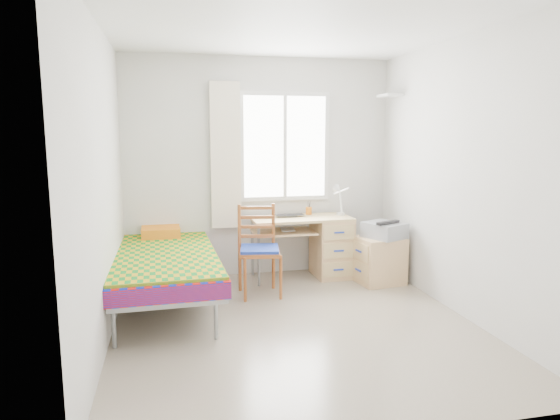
# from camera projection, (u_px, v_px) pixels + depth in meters

# --- Properties ---
(floor) EXTENTS (3.50, 3.50, 0.00)m
(floor) POSITION_uv_depth(u_px,v_px,m) (295.00, 325.00, 4.51)
(floor) COLOR #BCAD93
(floor) RESTS_ON ground
(ceiling) EXTENTS (3.50, 3.50, 0.00)m
(ceiling) POSITION_uv_depth(u_px,v_px,m) (297.00, 25.00, 4.11)
(ceiling) COLOR white
(ceiling) RESTS_ON wall_back
(wall_back) EXTENTS (3.20, 0.00, 3.20)m
(wall_back) POSITION_uv_depth(u_px,v_px,m) (260.00, 168.00, 6.00)
(wall_back) COLOR silver
(wall_back) RESTS_ON ground
(wall_left) EXTENTS (0.00, 3.50, 3.50)m
(wall_left) POSITION_uv_depth(u_px,v_px,m) (101.00, 186.00, 3.97)
(wall_left) COLOR silver
(wall_left) RESTS_ON ground
(wall_right) EXTENTS (0.00, 3.50, 3.50)m
(wall_right) POSITION_uv_depth(u_px,v_px,m) (462.00, 178.00, 4.65)
(wall_right) COLOR silver
(wall_right) RESTS_ON ground
(window) EXTENTS (1.10, 0.04, 1.30)m
(window) POSITION_uv_depth(u_px,v_px,m) (285.00, 147.00, 6.00)
(window) COLOR white
(window) RESTS_ON wall_back
(curtain) EXTENTS (0.35, 0.05, 1.70)m
(curtain) POSITION_uv_depth(u_px,v_px,m) (226.00, 156.00, 5.82)
(curtain) COLOR #FBECCF
(curtain) RESTS_ON wall_back
(floating_shelf) EXTENTS (0.20, 0.32, 0.03)m
(floating_shelf) POSITION_uv_depth(u_px,v_px,m) (390.00, 95.00, 5.85)
(floating_shelf) COLOR white
(floating_shelf) RESTS_ON wall_right
(bed) EXTENTS (1.06, 2.18, 0.93)m
(bed) POSITION_uv_depth(u_px,v_px,m) (165.00, 259.00, 5.05)
(bed) COLOR gray
(bed) RESTS_ON floor
(desk) EXTENTS (1.18, 0.56, 0.73)m
(desk) POSITION_uv_depth(u_px,v_px,m) (326.00, 244.00, 5.99)
(desk) COLOR tan
(desk) RESTS_ON floor
(chair) EXTENTS (0.48, 0.48, 0.97)m
(chair) POSITION_uv_depth(u_px,v_px,m) (259.00, 244.00, 5.31)
(chair) COLOR #93581C
(chair) RESTS_ON floor
(cabinet) EXTENTS (0.55, 0.50, 0.54)m
(cabinet) POSITION_uv_depth(u_px,v_px,m) (379.00, 260.00, 5.74)
(cabinet) COLOR tan
(cabinet) RESTS_ON floor
(printer) EXTENTS (0.51, 0.54, 0.18)m
(printer) POSITION_uv_depth(u_px,v_px,m) (384.00, 230.00, 5.67)
(printer) COLOR #989A9F
(printer) RESTS_ON cabinet
(laptop) EXTENTS (0.34, 0.22, 0.03)m
(laptop) POSITION_uv_depth(u_px,v_px,m) (291.00, 216.00, 5.85)
(laptop) COLOR black
(laptop) RESTS_ON desk
(pen_cup) EXTENTS (0.09, 0.09, 0.09)m
(pen_cup) POSITION_uv_depth(u_px,v_px,m) (309.00, 211.00, 6.05)
(pen_cup) COLOR #F0A41A
(pen_cup) RESTS_ON desk
(task_lamp) EXTENTS (0.22, 0.32, 0.40)m
(task_lamp) POSITION_uv_depth(u_px,v_px,m) (339.00, 196.00, 5.86)
(task_lamp) COLOR white
(task_lamp) RESTS_ON desk
(book) EXTENTS (0.18, 0.23, 0.02)m
(book) POSITION_uv_depth(u_px,v_px,m) (281.00, 230.00, 5.86)
(book) COLOR gray
(book) RESTS_ON desk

